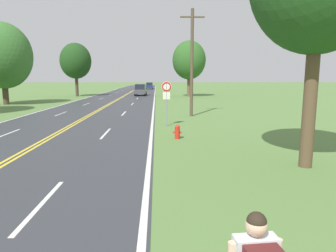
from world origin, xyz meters
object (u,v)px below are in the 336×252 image
Objects in this scene: tree_mid_treeline at (2,56)px; car_dark_grey_suv_approaching at (141,90)px; traffic_sign at (166,93)px; tree_behind_sign at (76,61)px; fire_hydrant at (177,132)px; tree_left_verge at (189,60)px; car_dark_blue_suv_mid_near at (149,86)px.

tree_mid_treeline is 2.05× the size of car_dark_grey_suv_approaching.
car_dark_grey_suv_approaching is at bearing 95.72° from traffic_sign.
tree_behind_sign is 11.14m from car_dark_grey_suv_approaching.
tree_behind_sign reaches higher than fire_hydrant.
car_dark_blue_suv_mid_near is (-6.93, 31.85, -4.72)m from tree_left_verge.
tree_mid_treeline is at bearing 137.71° from traffic_sign.
fire_hydrant is 0.18× the size of car_dark_blue_suv_mid_near.
tree_behind_sign is 33.03m from car_dark_blue_suv_mid_near.
car_dark_blue_suv_mid_near is at bearing 92.25° from traffic_sign.
traffic_sign is 29.95m from tree_left_verge.
fire_hydrant is 0.08× the size of tree_behind_sign.
traffic_sign is at bearing 95.81° from fire_hydrant.
fire_hydrant is 26.80m from tree_mid_treeline.
tree_left_verge is at bearing -3.22° from tree_behind_sign.
tree_behind_sign reaches higher than car_dark_grey_suv_approaching.
tree_behind_sign is at bearing -20.49° from car_dark_blue_suv_mid_near.
tree_left_verge reaches higher than car_dark_grey_suv_approaching.
car_dark_blue_suv_mid_near is at bearing 71.96° from tree_mid_treeline.
tree_left_verge reaches higher than fire_hydrant.
tree_behind_sign is at bearing 113.56° from traffic_sign.
tree_mid_treeline is (-21.76, -13.70, -0.34)m from tree_left_verge.
car_dark_blue_suv_mid_near is (0.81, 29.17, -0.09)m from car_dark_grey_suv_approaching.
tree_mid_treeline is (-17.64, 19.57, 4.93)m from fire_hydrant.
tree_mid_treeline reaches higher than car_dark_blue_suv_mid_near.
tree_behind_sign is at bearing 74.82° from tree_mid_treeline.
tree_left_verge is 2.19× the size of car_dark_blue_suv_mid_near.
car_dark_blue_suv_mid_near is (10.85, 30.85, -4.61)m from tree_behind_sign.
tree_behind_sign reaches higher than car_dark_blue_suv_mid_near.
traffic_sign is 0.31× the size of tree_left_verge.
car_dark_blue_suv_mid_near is (14.84, 45.55, -4.38)m from tree_mid_treeline.
tree_behind_sign is 1.92× the size of car_dark_grey_suv_approaching.
tree_behind_sign is 2.11× the size of car_dark_blue_suv_mid_near.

